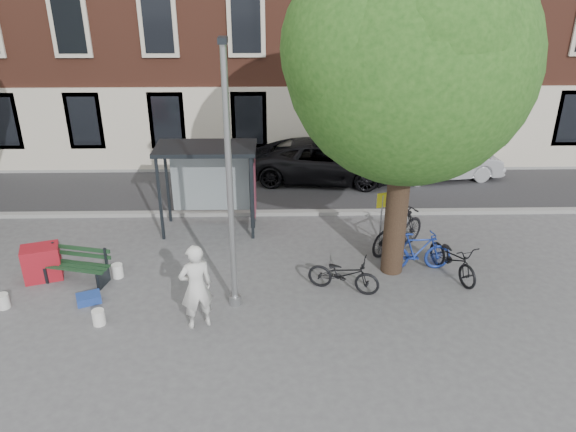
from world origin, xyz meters
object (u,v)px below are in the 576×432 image
(bike_d, at_px, (398,230))
(red_stand, at_px, (42,263))
(notice_sign, at_px, (382,211))
(bike_a, at_px, (344,274))
(bus_shelter, at_px, (221,168))
(painter, at_px, (196,287))
(bike_b, at_px, (417,251))
(car_silver, at_px, (445,161))
(bench, at_px, (77,267))
(car_dark, at_px, (324,160))
(lamppost, at_px, (230,197))
(bike_c, at_px, (453,258))

(bike_d, bearing_deg, red_stand, 58.66)
(notice_sign, bearing_deg, bike_a, -139.14)
(bus_shelter, bearing_deg, painter, -91.71)
(bike_b, bearing_deg, car_silver, -23.73)
(bench, xyz_separation_m, notice_sign, (7.85, 1.24, 0.91))
(bench, bearing_deg, car_dark, 59.06)
(red_stand, bearing_deg, painter, -26.54)
(bike_a, bearing_deg, car_silver, -11.79)
(car_silver, bearing_deg, notice_sign, 141.88)
(lamppost, relative_size, bike_c, 3.22)
(bike_c, bearing_deg, bus_shelter, 134.25)
(painter, height_order, car_silver, painter)
(bench, bearing_deg, bus_shelter, 54.22)
(bus_shelter, xyz_separation_m, bike_c, (6.10, -2.90, -1.42))
(red_stand, bearing_deg, bench, -8.62)
(painter, xyz_separation_m, bike_a, (3.38, 1.37, -0.54))
(painter, bearing_deg, notice_sign, -167.93)
(bus_shelter, bearing_deg, red_stand, -147.04)
(painter, bearing_deg, bench, -53.83)
(bike_c, distance_m, car_silver, 7.08)
(bike_b, relative_size, bike_c, 0.95)
(bike_b, bearing_deg, red_stand, 88.65)
(bench, bearing_deg, painter, -17.46)
(lamppost, distance_m, bike_b, 5.38)
(bike_a, xyz_separation_m, bike_b, (2.03, 0.98, 0.07))
(notice_sign, bearing_deg, red_stand, 171.02)
(lamppost, distance_m, red_stand, 5.63)
(lamppost, xyz_separation_m, bench, (-4.04, 1.14, -2.39))
(painter, bearing_deg, lamppost, -155.67)
(car_dark, bearing_deg, red_stand, 137.91)
(bike_d, xyz_separation_m, car_silver, (2.80, 5.49, 0.05))
(lamppost, xyz_separation_m, car_dark, (2.73, 8.07, -2.06))
(bus_shelter, xyz_separation_m, bike_a, (3.23, -3.55, -1.45))
(car_silver, bearing_deg, bench, 114.06)
(painter, distance_m, bike_a, 3.69)
(painter, distance_m, notice_sign, 5.58)
(lamppost, relative_size, bench, 3.47)
(bike_d, bearing_deg, car_dark, -22.88)
(bus_shelter, bearing_deg, bike_a, -47.72)
(lamppost, bearing_deg, bike_c, 12.38)
(car_silver, distance_m, red_stand, 13.89)
(bench, distance_m, bike_d, 8.51)
(red_stand, bearing_deg, bike_b, 1.48)
(lamppost, distance_m, bus_shelter, 4.24)
(bike_d, distance_m, car_dark, 5.71)
(lamppost, distance_m, bike_d, 5.50)
(bike_a, height_order, car_silver, car_silver)
(bike_d, relative_size, notice_sign, 1.15)
(bench, xyz_separation_m, bike_b, (8.68, 0.39, 0.14))
(bike_d, bearing_deg, bike_a, 100.39)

